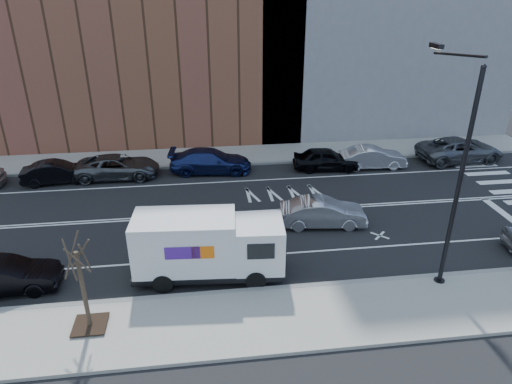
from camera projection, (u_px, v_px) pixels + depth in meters
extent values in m
plane|color=black|center=(253.00, 212.00, 25.05)|extent=(120.00, 120.00, 0.00)
cube|color=gray|center=(281.00, 319.00, 17.12)|extent=(44.00, 3.60, 0.15)
cube|color=gray|center=(238.00, 155.00, 32.92)|extent=(44.00, 3.60, 0.15)
cube|color=gray|center=(273.00, 289.00, 18.73)|extent=(44.00, 0.25, 0.17)
cube|color=gray|center=(241.00, 164.00, 31.30)|extent=(44.00, 0.25, 0.17)
cylinder|color=black|center=(459.00, 186.00, 17.30)|extent=(0.18, 0.18, 9.00)
cylinder|color=black|center=(439.00, 282.00, 19.17)|extent=(0.44, 0.44, 0.20)
sphere|color=black|center=(484.00, 67.00, 15.40)|extent=(0.20, 0.20, 0.20)
cylinder|color=black|center=(458.00, 55.00, 16.86)|extent=(0.11, 3.49, 0.48)
cube|color=black|center=(437.00, 46.00, 18.35)|extent=(0.25, 0.80, 0.18)
cube|color=#FFF2CC|center=(436.00, 48.00, 18.39)|extent=(0.18, 0.55, 0.03)
cube|color=black|center=(90.00, 324.00, 16.61)|extent=(1.20, 1.20, 0.04)
cylinder|color=#382B1E|center=(83.00, 291.00, 15.96)|extent=(0.16, 0.16, 3.20)
cylinder|color=#382B1E|center=(84.00, 256.00, 15.40)|extent=(0.06, 0.80, 1.44)
cylinder|color=#382B1E|center=(81.00, 253.00, 15.59)|extent=(0.81, 0.31, 1.19)
cylinder|color=#382B1E|center=(72.00, 255.00, 15.48)|extent=(0.58, 0.76, 1.50)
cylinder|color=#382B1E|center=(70.00, 260.00, 15.21)|extent=(0.47, 0.61, 1.37)
cylinder|color=#382B1E|center=(78.00, 261.00, 15.16)|extent=(0.72, 0.29, 1.13)
cube|color=black|center=(208.00, 267.00, 19.54)|extent=(6.32, 2.53, 0.30)
cube|color=silver|center=(259.00, 243.00, 19.18)|extent=(2.14, 2.28, 1.99)
cube|color=black|center=(283.00, 237.00, 19.10)|extent=(0.19, 1.84, 0.95)
cube|color=black|center=(261.00, 251.00, 18.07)|extent=(1.10, 0.12, 0.70)
cube|color=black|center=(258.00, 225.00, 20.03)|extent=(1.10, 0.12, 0.70)
cube|color=black|center=(282.00, 263.00, 19.66)|extent=(0.29, 2.00, 0.35)
cube|color=silver|center=(185.00, 242.00, 18.94)|extent=(4.33, 2.48, 2.29)
cube|color=#47198C|center=(182.00, 253.00, 17.86)|extent=(1.39, 0.12, 0.55)
cube|color=orange|center=(203.00, 253.00, 17.90)|extent=(0.90, 0.08, 0.55)
cube|color=#47198C|center=(187.00, 225.00, 19.88)|extent=(1.39, 0.12, 0.55)
cube|color=orange|center=(205.00, 225.00, 19.92)|extent=(0.90, 0.08, 0.55)
cylinder|color=black|center=(256.00, 280.00, 18.75)|extent=(0.86, 0.34, 0.84)
cylinder|color=black|center=(253.00, 253.00, 20.55)|extent=(0.86, 0.34, 0.84)
cylinder|color=black|center=(163.00, 283.00, 18.55)|extent=(0.86, 0.34, 0.84)
cylinder|color=black|center=(169.00, 256.00, 20.36)|extent=(0.86, 0.34, 0.84)
imported|color=black|center=(57.00, 172.00, 28.42)|extent=(4.32, 1.92, 1.38)
imported|color=#494D51|center=(118.00, 167.00, 29.17)|extent=(5.26, 2.49, 1.45)
imported|color=navy|center=(211.00, 161.00, 29.96)|extent=(5.52, 2.68, 1.55)
imported|color=black|center=(326.00, 159.00, 30.37)|extent=(4.51, 2.17, 1.49)
imported|color=silver|center=(373.00, 157.00, 30.68)|extent=(4.46, 1.69, 1.45)
imported|color=#515559|center=(460.00, 150.00, 31.80)|extent=(6.02, 3.05, 1.63)
imported|color=#ACACB1|center=(323.00, 213.00, 23.47)|extent=(4.54, 1.97, 1.45)
imported|color=black|center=(4.00, 277.00, 18.47)|extent=(4.37, 1.73, 1.41)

